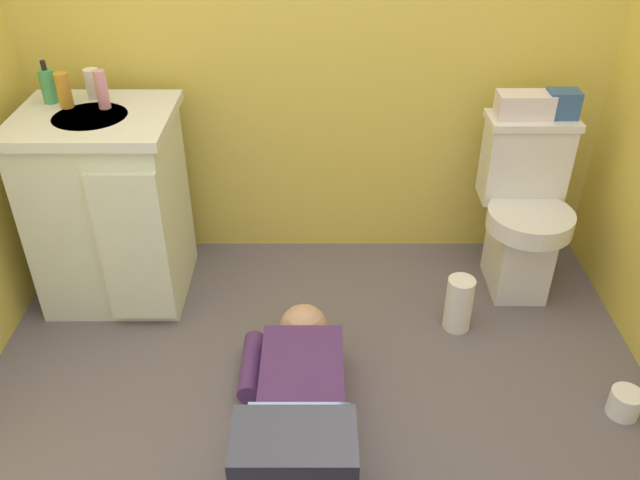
{
  "coord_description": "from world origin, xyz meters",
  "views": [
    {
      "loc": [
        0.01,
        -1.61,
        1.78
      ],
      "look_at": [
        0.01,
        0.4,
        0.45
      ],
      "focal_mm": 36.6,
      "sensor_mm": 36.0,
      "label": 1
    }
  ],
  "objects_px": {
    "person_plumber": "(299,416)",
    "toilet_paper_roll": "(626,404)",
    "tissue_box": "(526,105)",
    "faucet": "(100,88)",
    "toiletry_bag": "(564,104)",
    "bottle_amber": "(65,90)",
    "toilet": "(524,210)",
    "bottle_white": "(94,84)",
    "bottle_pink": "(103,89)",
    "soap_dispenser": "(49,85)",
    "paper_towel_roll": "(460,304)",
    "vanity_cabinet": "(112,206)"
  },
  "relations": [
    {
      "from": "toiletry_bag",
      "to": "bottle_white",
      "type": "bearing_deg",
      "value": 179.43
    },
    {
      "from": "toiletry_bag",
      "to": "soap_dispenser",
      "type": "xyz_separation_m",
      "value": [
        -2.02,
        -0.02,
        0.08
      ]
    },
    {
      "from": "tissue_box",
      "to": "bottle_white",
      "type": "bearing_deg",
      "value": 179.38
    },
    {
      "from": "faucet",
      "to": "bottle_amber",
      "type": "height_order",
      "value": "bottle_amber"
    },
    {
      "from": "person_plumber",
      "to": "toilet_paper_roll",
      "type": "distance_m",
      "value": 1.15
    },
    {
      "from": "bottle_amber",
      "to": "bottle_white",
      "type": "distance_m",
      "value": 0.12
    },
    {
      "from": "toilet",
      "to": "bottle_white",
      "type": "bearing_deg",
      "value": 176.44
    },
    {
      "from": "person_plumber",
      "to": "bottle_white",
      "type": "height_order",
      "value": "bottle_white"
    },
    {
      "from": "faucet",
      "to": "toiletry_bag",
      "type": "distance_m",
      "value": 1.83
    },
    {
      "from": "toilet",
      "to": "bottle_pink",
      "type": "height_order",
      "value": "bottle_pink"
    },
    {
      "from": "faucet",
      "to": "bottle_white",
      "type": "distance_m",
      "value": 0.03
    },
    {
      "from": "vanity_cabinet",
      "to": "soap_dispenser",
      "type": "height_order",
      "value": "soap_dispenser"
    },
    {
      "from": "paper_towel_roll",
      "to": "toilet_paper_roll",
      "type": "relative_size",
      "value": 2.16
    },
    {
      "from": "person_plumber",
      "to": "bottle_pink",
      "type": "height_order",
      "value": "bottle_pink"
    },
    {
      "from": "faucet",
      "to": "paper_towel_roll",
      "type": "distance_m",
      "value": 1.66
    },
    {
      "from": "bottle_pink",
      "to": "toiletry_bag",
      "type": "bearing_deg",
      "value": 2.52
    },
    {
      "from": "vanity_cabinet",
      "to": "bottle_pink",
      "type": "height_order",
      "value": "bottle_pink"
    },
    {
      "from": "toilet",
      "to": "toilet_paper_roll",
      "type": "xyz_separation_m",
      "value": [
        0.2,
        -0.78,
        -0.32
      ]
    },
    {
      "from": "soap_dispenser",
      "to": "bottle_pink",
      "type": "bearing_deg",
      "value": -14.77
    },
    {
      "from": "paper_towel_roll",
      "to": "toilet_paper_roll",
      "type": "height_order",
      "value": "paper_towel_roll"
    },
    {
      "from": "vanity_cabinet",
      "to": "soap_dispenser",
      "type": "distance_m",
      "value": 0.52
    },
    {
      "from": "bottle_white",
      "to": "toilet_paper_roll",
      "type": "bearing_deg",
      "value": -24.51
    },
    {
      "from": "toiletry_bag",
      "to": "tissue_box",
      "type": "bearing_deg",
      "value": 180.0
    },
    {
      "from": "paper_towel_roll",
      "to": "soap_dispenser",
      "type": "bearing_deg",
      "value": 166.4
    },
    {
      "from": "tissue_box",
      "to": "person_plumber",
      "type": "bearing_deg",
      "value": -130.27
    },
    {
      "from": "soap_dispenser",
      "to": "bottle_amber",
      "type": "xyz_separation_m",
      "value": [
        0.08,
        -0.05,
        -0.0
      ]
    },
    {
      "from": "bottle_amber",
      "to": "toilet",
      "type": "bearing_deg",
      "value": -0.64
    },
    {
      "from": "bottle_amber",
      "to": "bottle_pink",
      "type": "bearing_deg",
      "value": -3.45
    },
    {
      "from": "toilet_paper_roll",
      "to": "soap_dispenser",
      "type": "bearing_deg",
      "value": 158.04
    },
    {
      "from": "faucet",
      "to": "bottle_pink",
      "type": "relative_size",
      "value": 0.68
    },
    {
      "from": "toiletry_bag",
      "to": "toilet_paper_roll",
      "type": "xyz_separation_m",
      "value": [
        0.1,
        -0.87,
        -0.76
      ]
    },
    {
      "from": "faucet",
      "to": "bottle_amber",
      "type": "relative_size",
      "value": 0.74
    },
    {
      "from": "vanity_cabinet",
      "to": "person_plumber",
      "type": "relative_size",
      "value": 0.77
    },
    {
      "from": "toilet",
      "to": "faucet",
      "type": "height_order",
      "value": "faucet"
    },
    {
      "from": "toilet",
      "to": "faucet",
      "type": "bearing_deg",
      "value": 176.97
    },
    {
      "from": "tissue_box",
      "to": "toiletry_bag",
      "type": "relative_size",
      "value": 1.77
    },
    {
      "from": "bottle_amber",
      "to": "paper_towel_roll",
      "type": "xyz_separation_m",
      "value": [
        1.54,
        -0.34,
        -0.77
      ]
    },
    {
      "from": "toilet_paper_roll",
      "to": "tissue_box",
      "type": "bearing_deg",
      "value": 105.95
    },
    {
      "from": "toilet",
      "to": "paper_towel_roll",
      "type": "distance_m",
      "value": 0.5
    },
    {
      "from": "vanity_cabinet",
      "to": "soap_dispenser",
      "type": "bearing_deg",
      "value": 146.9
    },
    {
      "from": "toilet",
      "to": "bottle_pink",
      "type": "bearing_deg",
      "value": 179.61
    },
    {
      "from": "tissue_box",
      "to": "toilet_paper_roll",
      "type": "bearing_deg",
      "value": -74.05
    },
    {
      "from": "toilet",
      "to": "bottle_amber",
      "type": "xyz_separation_m",
      "value": [
        -1.84,
        0.02,
        0.52
      ]
    },
    {
      "from": "bottle_pink",
      "to": "toilet_paper_roll",
      "type": "height_order",
      "value": "bottle_pink"
    },
    {
      "from": "bottle_amber",
      "to": "toilet_paper_roll",
      "type": "distance_m",
      "value": 2.35
    },
    {
      "from": "person_plumber",
      "to": "bottle_pink",
      "type": "distance_m",
      "value": 1.42
    },
    {
      "from": "toiletry_bag",
      "to": "bottle_amber",
      "type": "bearing_deg",
      "value": -177.93
    },
    {
      "from": "faucet",
      "to": "soap_dispenser",
      "type": "height_order",
      "value": "soap_dispenser"
    },
    {
      "from": "soap_dispenser",
      "to": "bottle_amber",
      "type": "bearing_deg",
      "value": -33.01
    },
    {
      "from": "person_plumber",
      "to": "toiletry_bag",
      "type": "distance_m",
      "value": 1.6
    }
  ]
}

